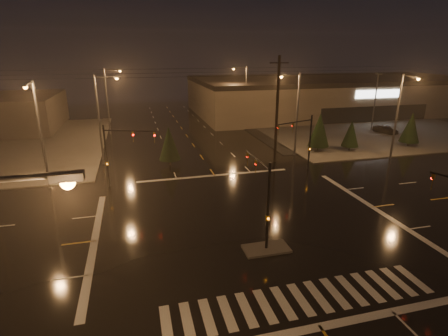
{
  "coord_description": "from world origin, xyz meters",
  "views": [
    {
      "loc": [
        -7.7,
        -22.66,
        12.28
      ],
      "look_at": [
        -0.68,
        4.4,
        3.0
      ],
      "focal_mm": 28.0,
      "sensor_mm": 36.0,
      "label": 1
    }
  ],
  "objects": [
    {
      "name": "parking_lot",
      "position": [
        35.0,
        28.0,
        0.04
      ],
      "size": [
        50.0,
        24.0,
        0.08
      ],
      "primitive_type": "cube",
      "color": "black",
      "rests_on": "ground"
    },
    {
      "name": "signal_mast_ne",
      "position": [
        9.5,
        10.14,
        3.79
      ],
      "size": [
        4.84,
        1.86,
        6.0
      ],
      "color": "black",
      "rests_on": "ground"
    },
    {
      "name": "streetlight_3",
      "position": [
        11.18,
        16.0,
        5.8
      ],
      "size": [
        2.77,
        0.32,
        10.0
      ],
      "color": "#38383A",
      "rests_on": "ground"
    },
    {
      "name": "sidewalk_ne",
      "position": [
        30.0,
        30.0,
        0.06
      ],
      "size": [
        36.0,
        36.0,
        0.12
      ],
      "primitive_type": "cube",
      "color": "#494641",
      "rests_on": "ground"
    },
    {
      "name": "conifer_3",
      "position": [
        -4.11,
        15.7,
        2.59
      ],
      "size": [
        2.42,
        2.42,
        4.48
      ],
      "color": "black",
      "rests_on": "ground"
    },
    {
      "name": "car_parked",
      "position": [
        30.84,
        23.68,
        0.68
      ],
      "size": [
        2.55,
        4.29,
        1.37
      ],
      "primitive_type": "imported",
      "rotation": [
        0.0,
        0.0,
        0.25
      ],
      "color": "black",
      "rests_on": "ground"
    },
    {
      "name": "stop_bar_far",
      "position": [
        0.0,
        11.0,
        0.01
      ],
      "size": [
        16.0,
        0.5,
        0.01
      ],
      "primitive_type": "cube",
      "color": "beige",
      "rests_on": "ground"
    },
    {
      "name": "streetlight_6",
      "position": [
        22.0,
        11.18,
        5.8
      ],
      "size": [
        0.32,
        2.77,
        10.0
      ],
      "color": "#38383A",
      "rests_on": "ground"
    },
    {
      "name": "conifer_2",
      "position": [
        28.31,
        15.83,
        2.69
      ],
      "size": [
        2.55,
        2.55,
        4.69
      ],
      "color": "black",
      "rests_on": "ground"
    },
    {
      "name": "streetlight_5",
      "position": [
        -16.0,
        11.18,
        5.8
      ],
      "size": [
        0.32,
        2.77,
        10.0
      ],
      "color": "#38383A",
      "rests_on": "ground"
    },
    {
      "name": "conifer_0",
      "position": [
        15.24,
        16.91,
        2.82
      ],
      "size": [
        2.72,
        2.72,
        4.95
      ],
      "color": "black",
      "rests_on": "ground"
    },
    {
      "name": "utility_pole_1",
      "position": [
        8.0,
        14.0,
        6.13
      ],
      "size": [
        2.2,
        0.32,
        12.0
      ],
      "color": "black",
      "rests_on": "ground"
    },
    {
      "name": "median_island",
      "position": [
        0.0,
        -4.0,
        0.07
      ],
      "size": [
        3.0,
        1.6,
        0.15
      ],
      "primitive_type": "cube",
      "color": "#494641",
      "rests_on": "ground"
    },
    {
      "name": "conifer_1",
      "position": [
        19.15,
        15.8,
        2.39
      ],
      "size": [
        2.17,
        2.17,
        4.09
      ],
      "color": "black",
      "rests_on": "ground"
    },
    {
      "name": "streetlight_1",
      "position": [
        -11.18,
        18.0,
        5.8
      ],
      "size": [
        2.77,
        0.32,
        10.0
      ],
      "color": "#38383A",
      "rests_on": "ground"
    },
    {
      "name": "streetlight_2",
      "position": [
        -11.18,
        34.0,
        5.8
      ],
      "size": [
        2.77,
        0.32,
        10.0
      ],
      "color": "#38383A",
      "rests_on": "ground"
    },
    {
      "name": "ground",
      "position": [
        0.0,
        0.0,
        0.0
      ],
      "size": [
        140.0,
        140.0,
        0.0
      ],
      "primitive_type": "plane",
      "color": "black",
      "rests_on": "ground"
    },
    {
      "name": "signal_mast_median",
      "position": [
        0.0,
        -3.07,
        3.75
      ],
      "size": [
        0.25,
        4.59,
        6.0
      ],
      "color": "black",
      "rests_on": "ground"
    },
    {
      "name": "retail_building",
      "position": [
        35.0,
        45.99,
        3.84
      ],
      "size": [
        60.2,
        28.3,
        7.2
      ],
      "color": "#6A5E4C",
      "rests_on": "ground"
    },
    {
      "name": "crosswalk",
      "position": [
        0.0,
        -9.0,
        0.01
      ],
      "size": [
        15.0,
        2.6,
        0.01
      ],
      "primitive_type": "cube",
      "color": "beige",
      "rests_on": "ground"
    },
    {
      "name": "streetlight_4",
      "position": [
        11.18,
        36.0,
        5.8
      ],
      "size": [
        2.77,
        0.32,
        10.0
      ],
      "color": "#38383A",
      "rests_on": "ground"
    },
    {
      "name": "signal_mast_nw",
      "position": [
        -9.5,
        10.14,
        3.79
      ],
      "size": [
        4.84,
        1.86,
        6.0
      ],
      "color": "black",
      "rests_on": "ground"
    },
    {
      "name": "stop_bar_near",
      "position": [
        0.0,
        -11.0,
        0.01
      ],
      "size": [
        16.0,
        0.5,
        0.01
      ],
      "primitive_type": "cube",
      "color": "beige",
      "rests_on": "ground"
    }
  ]
}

